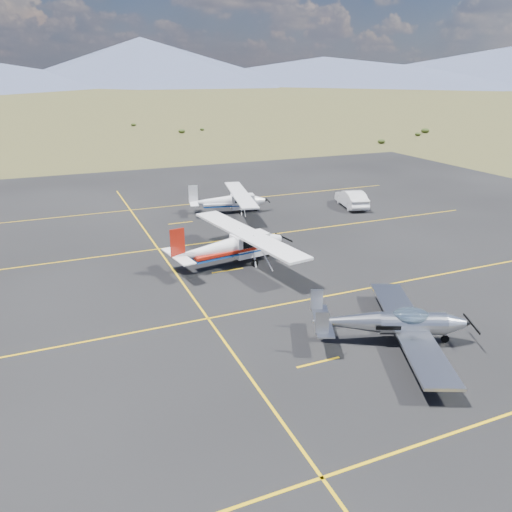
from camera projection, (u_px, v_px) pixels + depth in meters
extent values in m
plane|color=#383D1C|center=(336.00, 314.00, 24.66)|extent=(1600.00, 1600.00, 0.00)
cube|color=black|center=(276.00, 266.00, 30.71)|extent=(72.00, 72.00, 0.02)
cube|color=#BABDC2|center=(409.00, 327.00, 21.81)|extent=(5.09, 9.07, 0.12)
ellipsoid|color=#99BFD8|center=(410.00, 317.00, 21.63)|extent=(1.93, 1.56, 0.84)
cube|color=#BABDC2|center=(322.00, 321.00, 21.76)|extent=(1.90, 3.11, 0.06)
cube|color=#BABDC2|center=(322.00, 323.00, 20.54)|extent=(0.54, 0.28, 1.03)
cube|color=#BABDC2|center=(317.00, 300.00, 22.66)|extent=(0.54, 0.28, 1.03)
cylinder|color=black|center=(445.00, 339.00, 21.99)|extent=(0.36, 0.23, 0.35)
cylinder|color=black|center=(411.00, 353.00, 20.84)|extent=(0.42, 0.27, 0.41)
cylinder|color=black|center=(396.00, 325.00, 23.16)|extent=(0.42, 0.27, 0.41)
cube|color=white|center=(250.00, 244.00, 31.30)|extent=(2.43, 1.52, 1.39)
cube|color=white|center=(247.00, 234.00, 30.94)|extent=(3.34, 11.46, 0.14)
cube|color=black|center=(250.00, 240.00, 31.20)|extent=(1.82, 1.47, 0.57)
cube|color=#A11A0D|center=(231.00, 250.00, 30.67)|extent=(5.28, 1.99, 0.19)
cube|color=#A11A0D|center=(177.00, 243.00, 28.56)|extent=(0.88, 0.21, 1.65)
cube|color=white|center=(178.00, 256.00, 28.84)|extent=(1.28, 3.38, 0.06)
cylinder|color=black|center=(268.00, 254.00, 32.27)|extent=(0.38, 0.16, 0.37)
cylinder|color=black|center=(255.00, 263.00, 30.58)|extent=(0.47, 0.20, 0.45)
cylinder|color=black|center=(237.00, 253.00, 32.30)|extent=(0.47, 0.20, 0.45)
cube|color=white|center=(242.00, 201.00, 42.33)|extent=(2.10, 1.39, 1.19)
cube|color=white|center=(240.00, 194.00, 42.08)|extent=(3.31, 9.76, 0.12)
cube|color=black|center=(242.00, 199.00, 42.24)|extent=(1.59, 1.31, 0.48)
cube|color=white|center=(229.00, 203.00, 42.15)|extent=(4.52, 1.90, 0.16)
cube|color=white|center=(193.00, 194.00, 41.29)|extent=(0.75, 0.21, 1.41)
cube|color=white|center=(194.00, 202.00, 41.53)|extent=(1.22, 2.89, 0.05)
cylinder|color=black|center=(256.00, 209.00, 42.80)|extent=(0.33, 0.15, 0.32)
cylinder|color=black|center=(241.00, 213.00, 41.68)|extent=(0.40, 0.19, 0.39)
cylinder|color=black|center=(238.00, 207.00, 43.38)|extent=(0.40, 0.19, 0.39)
imported|color=silver|center=(352.00, 199.00, 43.97)|extent=(2.61, 4.86, 1.52)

